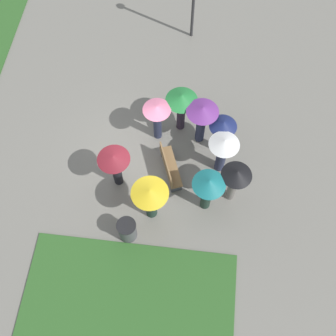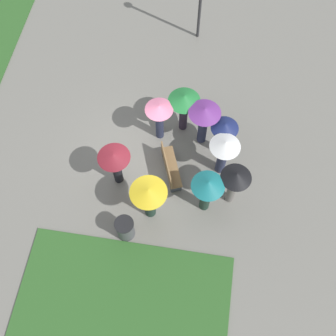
% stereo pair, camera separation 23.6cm
% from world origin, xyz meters
% --- Properties ---
extents(ground_plane, '(90.00, 90.00, 0.00)m').
position_xyz_m(ground_plane, '(0.00, 0.00, 0.00)').
color(ground_plane, slate).
extents(park_bench, '(1.68, 0.98, 0.90)m').
position_xyz_m(park_bench, '(-0.34, -1.39, 0.46)').
color(park_bench, brown).
rests_on(park_bench, ground_plane).
extents(trash_bin, '(0.63, 0.63, 0.95)m').
position_xyz_m(trash_bin, '(-2.77, -0.31, 0.48)').
color(trash_bin, '#4C4C51').
rests_on(trash_bin, ground_plane).
extents(crowd_person_yellow, '(1.18, 1.18, 1.93)m').
position_xyz_m(crowd_person_yellow, '(-1.92, -0.97, 1.38)').
color(crowd_person_yellow, '#1E3328').
rests_on(crowd_person_yellow, ground_plane).
extents(crowd_person_teal, '(1.06, 1.06, 1.96)m').
position_xyz_m(crowd_person_teal, '(-1.40, -2.74, 1.44)').
color(crowd_person_teal, '#1E3328').
rests_on(crowd_person_teal, ground_plane).
extents(crowd_person_navy, '(0.94, 0.94, 1.82)m').
position_xyz_m(crowd_person_navy, '(0.84, -3.07, 1.37)').
color(crowd_person_navy, slate).
rests_on(crowd_person_navy, ground_plane).
extents(crowd_person_green, '(1.13, 1.13, 1.96)m').
position_xyz_m(crowd_person_green, '(1.65, -1.59, 1.53)').
color(crowd_person_green, '#2D2333').
rests_on(crowd_person_green, ground_plane).
extents(crowd_person_maroon, '(1.08, 1.08, 1.85)m').
position_xyz_m(crowd_person_maroon, '(-0.86, 0.34, 1.36)').
color(crowd_person_maroon, black).
rests_on(crowd_person_maroon, ground_plane).
extents(crowd_person_pink, '(0.98, 0.98, 1.89)m').
position_xyz_m(crowd_person_pink, '(1.15, -0.79, 1.37)').
color(crowd_person_pink, '#282D47').
rests_on(crowd_person_pink, ground_plane).
extents(crowd_person_black, '(0.99, 0.99, 1.96)m').
position_xyz_m(crowd_person_black, '(-0.99, -3.58, 1.47)').
color(crowd_person_black, slate).
rests_on(crowd_person_black, ground_plane).
extents(crowd_person_purple, '(1.12, 1.12, 2.00)m').
position_xyz_m(crowd_person_purple, '(1.21, -2.33, 1.49)').
color(crowd_person_purple, '#282D47').
rests_on(crowd_person_purple, ground_plane).
extents(crowd_person_white, '(1.03, 1.03, 1.91)m').
position_xyz_m(crowd_person_white, '(0.09, -3.14, 1.38)').
color(crowd_person_white, '#282D47').
rests_on(crowd_person_white, ground_plane).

